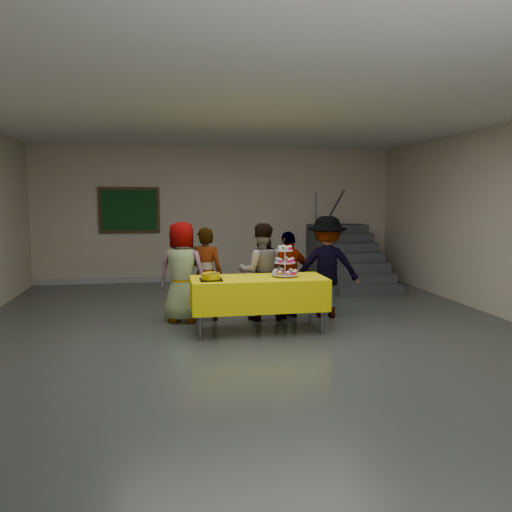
{
  "coord_description": "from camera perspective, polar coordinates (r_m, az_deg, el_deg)",
  "views": [
    {
      "loc": [
        -1.13,
        -6.22,
        1.89
      ],
      "look_at": [
        0.11,
        0.74,
        1.05
      ],
      "focal_mm": 35.0,
      "sensor_mm": 36.0,
      "label": 1
    }
  ],
  "objects": [
    {
      "name": "schoolchild_a",
      "position": [
        7.61,
        -8.45,
        -1.81
      ],
      "size": [
        0.87,
        0.72,
        1.53
      ],
      "primitive_type": "imported",
      "rotation": [
        0.0,
        0.0,
        2.77
      ],
      "color": "slate",
      "rests_on": "ground"
    },
    {
      "name": "noticeboard",
      "position": [
        11.21,
        -14.29,
        5.09
      ],
      "size": [
        1.3,
        0.05,
        1.0
      ],
      "color": "#472B16",
      "rests_on": "ground"
    },
    {
      "name": "room_shell",
      "position": [
        6.34,
        0.19,
        8.96
      ],
      "size": [
        10.0,
        10.04,
        3.02
      ],
      "color": "#4C514C",
      "rests_on": "ground"
    },
    {
      "name": "schoolchild_e",
      "position": [
        7.9,
        8.08,
        -1.24
      ],
      "size": [
        1.13,
        0.8,
        1.59
      ],
      "primitive_type": "imported",
      "rotation": [
        0.0,
        0.0,
        2.92
      ],
      "color": "slate",
      "rests_on": "ground"
    },
    {
      "name": "bear_cake",
      "position": [
        6.76,
        -5.18,
        -2.28
      ],
      "size": [
        0.32,
        0.36,
        0.12
      ],
      "color": "black",
      "rests_on": "bake_table"
    },
    {
      "name": "schoolchild_d",
      "position": [
        7.8,
        3.81,
        -2.16
      ],
      "size": [
        0.86,
        0.62,
        1.36
      ],
      "primitive_type": "imported",
      "rotation": [
        0.0,
        0.0,
        3.54
      ],
      "color": "slate",
      "rests_on": "ground"
    },
    {
      "name": "schoolchild_c",
      "position": [
        7.66,
        0.59,
        -1.81
      ],
      "size": [
        0.76,
        0.62,
        1.49
      ],
      "primitive_type": "imported",
      "rotation": [
        0.0,
        0.0,
        3.07
      ],
      "color": "slate",
      "rests_on": "ground"
    },
    {
      "name": "schoolchild_b",
      "position": [
        7.66,
        -5.8,
        -2.06
      ],
      "size": [
        0.58,
        0.44,
        1.43
      ],
      "primitive_type": "imported",
      "rotation": [
        0.0,
        0.0,
        2.94
      ],
      "color": "slate",
      "rests_on": "ground"
    },
    {
      "name": "staircase",
      "position": [
        11.12,
        10.15,
        -0.57
      ],
      "size": [
        1.3,
        2.4,
        2.04
      ],
      "color": "#424447",
      "rests_on": "ground"
    },
    {
      "name": "bake_table",
      "position": [
        7.0,
        0.29,
        -4.21
      ],
      "size": [
        1.88,
        0.78,
        0.77
      ],
      "color": "#595960",
      "rests_on": "ground"
    },
    {
      "name": "cupcake_stand",
      "position": [
        7.03,
        3.33,
        -1.0
      ],
      "size": [
        0.38,
        0.38,
        0.44
      ],
      "color": "silver",
      "rests_on": "bake_table"
    }
  ]
}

